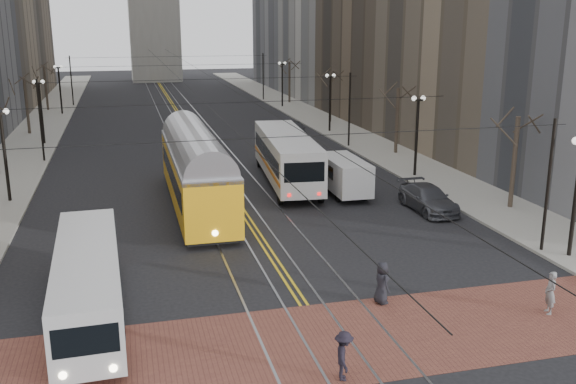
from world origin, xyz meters
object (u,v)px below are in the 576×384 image
cargo_van (344,177)px  sedan_parked (428,198)px  transit_bus (88,285)px  rear_bus (286,159)px  pedestrian_a (382,283)px  pedestrian_d (344,356)px  sedan_grey (294,130)px  streetcar (196,177)px  pedestrian_b (550,293)px

cargo_van → sedan_parked: size_ratio=1.06×
transit_bus → rear_bus: rear_bus is taller
rear_bus → cargo_van: 4.96m
pedestrian_a → pedestrian_d: 6.01m
rear_bus → sedan_grey: bearing=78.2°
cargo_van → pedestrian_a: bearing=-103.6°
sedan_grey → pedestrian_a: size_ratio=2.85×
sedan_grey → sedan_parked: sedan_grey is taller
pedestrian_a → pedestrian_d: size_ratio=1.07×
transit_bus → cargo_van: transit_bus is taller
rear_bus → transit_bus: bearing=-118.8°
streetcar → pedestrian_a: size_ratio=9.12×
sedan_parked → pedestrian_d: 19.82m
transit_bus → pedestrian_d: size_ratio=6.68×
transit_bus → streetcar: size_ratio=0.69×
sedan_parked → rear_bus: bearing=126.1°
streetcar → sedan_grey: streetcar is taller
sedan_grey → sedan_parked: 25.58m
rear_bus → sedan_parked: size_ratio=2.56×
transit_bus → pedestrian_a: 11.34m
streetcar → rear_bus: 8.05m
pedestrian_b → pedestrian_d: 9.60m
streetcar → cargo_van: (9.58, 0.35, -0.67)m
pedestrian_d → transit_bus: bearing=64.1°
cargo_van → pedestrian_a: cargo_van is taller
streetcar → pedestrian_b: size_ratio=9.35×
sedan_grey → sedan_parked: bearing=-81.0°
sedan_parked → pedestrian_b: size_ratio=3.02×
rear_bus → pedestrian_a: rear_bus is taller
rear_bus → cargo_van: size_ratio=2.42×
streetcar → sedan_grey: (11.83, 21.31, -1.03)m
cargo_van → sedan_grey: cargo_van is taller
pedestrian_a → rear_bus: bearing=-11.1°
transit_bus → cargo_van: (15.26, 14.55, -0.16)m
transit_bus → rear_bus: (12.42, 18.59, 0.35)m
pedestrian_b → pedestrian_d: (-9.26, -2.52, -0.04)m
rear_bus → cargo_van: rear_bus is taller
transit_bus → pedestrian_a: (11.23, -1.50, -0.48)m
transit_bus → pedestrian_b: (17.16, -3.98, -0.50)m
cargo_van → pedestrian_d: 22.31m
rear_bus → sedan_grey: (5.08, 16.92, -0.87)m
streetcar → pedestrian_d: bearing=-83.8°
rear_bus → pedestrian_b: size_ratio=7.73×
streetcar → pedestrian_a: (5.56, -15.70, -0.99)m
rear_bus → pedestrian_a: 20.14m
sedan_parked → transit_bus: bearing=-153.2°
sedan_parked → pedestrian_a: size_ratio=2.95×
rear_bus → sedan_grey: 17.69m
transit_bus → sedan_grey: transit_bus is taller
streetcar → pedestrian_b: bearing=-57.6°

